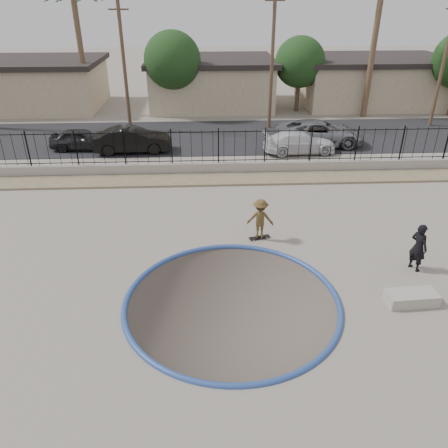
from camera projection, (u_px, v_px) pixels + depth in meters
ground at (218, 180)px, 26.01m from camera, size 120.00×120.00×2.20m
bowl_pit at (232, 302)px, 14.05m from camera, size 6.84×6.84×1.80m
coping_ring at (232, 302)px, 14.05m from camera, size 7.04×7.04×0.20m
rock_strip at (219, 179)px, 23.00m from camera, size 42.00×1.60×0.11m
retaining_wall at (219, 168)px, 23.85m from camera, size 42.00×0.45×0.60m
fence at (218, 146)px, 23.29m from camera, size 40.00×0.04×1.80m
street at (215, 137)px, 29.89m from camera, size 90.00×8.00×0.04m
house_west at (33, 83)px, 36.68m from camera, size 11.60×8.60×3.90m
house_center at (211, 82)px, 37.33m from camera, size 10.60×8.60×3.90m
house_east at (372, 80)px, 37.94m from camera, size 12.60×8.60×3.90m
palm_mid at (77, 24)px, 32.47m from camera, size 2.30×2.30×9.30m
palm_right at (378, 15)px, 31.36m from camera, size 2.30×2.30×10.30m
utility_pole_left at (124, 61)px, 29.18m from camera, size 1.70×0.24×9.00m
utility_pole_mid at (272, 56)px, 29.49m from camera, size 1.70×0.24×9.50m
utility_pole_right at (445, 59)px, 30.13m from camera, size 1.70×0.24×9.00m
street_tree_left at (172, 60)px, 33.07m from camera, size 4.32×4.32×6.36m
street_tree_mid at (300, 62)px, 34.55m from camera, size 3.96×3.96×5.83m
skater at (260, 221)px, 17.24m from camera, size 1.13×0.76×1.63m
skateboard at (259, 237)px, 17.60m from camera, size 0.89×0.44×0.07m
videographer at (418, 247)px, 15.30m from camera, size 0.68×0.78×1.80m
concrete_ledge at (411, 298)px, 13.90m from camera, size 1.64×0.79×0.40m
car_a at (81, 139)px, 27.17m from camera, size 3.87×1.67×1.30m
car_b at (132, 140)px, 26.66m from camera, size 4.72×1.85×1.53m
car_c at (300, 142)px, 26.63m from camera, size 4.52×2.06×1.28m
car_d at (319, 133)px, 27.91m from camera, size 5.73×2.85×1.56m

